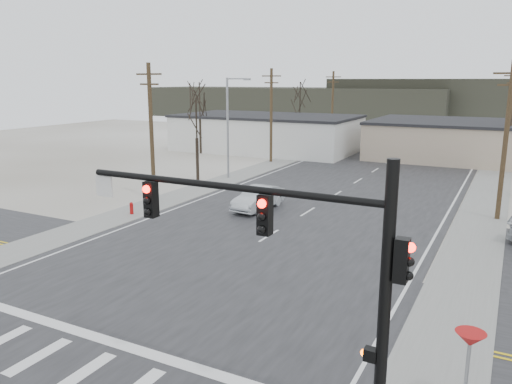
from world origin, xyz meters
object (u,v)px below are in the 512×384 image
fire_hydrant (131,208)px  car_far_b (423,135)px  car_far_a (434,150)px  traffic_signal_mast (306,258)px  sedan_crossing (258,198)px

fire_hydrant → car_far_b: 54.67m
car_far_a → car_far_b: bearing=-96.8°
traffic_signal_mast → car_far_a: size_ratio=1.52×
traffic_signal_mast → car_far_a: bearing=94.7°
fire_hydrant → car_far_b: (9.79, 53.78, 0.22)m
traffic_signal_mast → sedan_crossing: bearing=120.2°
fire_hydrant → car_far_a: bearing=68.4°
sedan_crossing → fire_hydrant: bearing=-139.8°
traffic_signal_mast → fire_hydrant: size_ratio=10.29×
sedan_crossing → traffic_signal_mast: bearing=-56.2°
car_far_a → car_far_b: (-4.23, 18.35, -0.23)m
fire_hydrant → sedan_crossing: (6.88, 5.10, 0.38)m
fire_hydrant → car_far_b: car_far_b is taller
fire_hydrant → car_far_a: car_far_a is taller
car_far_b → car_far_a: bearing=-62.5°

